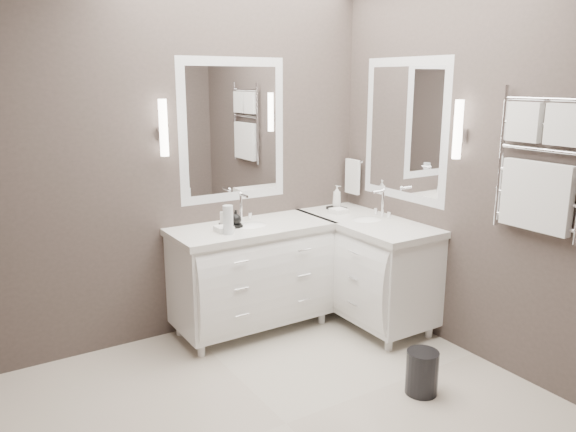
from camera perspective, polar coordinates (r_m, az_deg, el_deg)
floor at (r=3.45m, az=-0.22°, el=-20.40°), size 3.20×3.00×0.01m
wall_back at (r=4.25m, az=-11.08°, el=5.58°), size 3.20×0.01×2.70m
wall_front at (r=1.86m, az=25.17°, el=-5.78°), size 3.20×0.01×2.70m
wall_right at (r=3.99m, az=19.76°, el=4.51°), size 0.01×3.00×2.70m
vanity_back at (r=4.39m, az=-3.72°, el=-5.57°), size 1.24×0.59×0.97m
vanity_right at (r=4.61m, az=7.89°, el=-4.75°), size 0.59×1.24×0.97m
mirror_back at (r=4.40m, az=-5.59°, el=8.64°), size 0.90×0.02×1.10m
mirror_right at (r=4.49m, az=11.77°, el=8.53°), size 0.02×0.90×1.10m
sconce_back at (r=4.11m, az=-12.53°, el=8.63°), size 0.06×0.06×0.40m
sconce_right at (r=4.04m, az=16.87°, el=8.30°), size 0.06×0.06×0.40m
towel_bar_corner at (r=4.93m, az=6.58°, el=4.07°), size 0.03×0.22×0.30m
towel_ladder at (r=3.71m, az=24.11°, el=4.15°), size 0.06×0.58×0.90m
waste_bin at (r=3.75m, az=13.45°, el=-15.19°), size 0.24×0.24×0.28m
amenity_tray_back at (r=4.25m, az=-5.84°, el=-0.96°), size 0.19×0.16×0.02m
amenity_tray_right at (r=4.82m, az=4.96°, el=0.79°), size 0.13×0.16×0.02m
water_bottle at (r=4.03m, az=-6.11°, el=-0.39°), size 0.09×0.09×0.21m
soap_bottle_a at (r=4.23m, az=-6.35°, el=0.12°), size 0.07×0.07×0.14m
soap_bottle_b at (r=4.22m, az=-5.32°, el=-0.11°), size 0.09×0.09×0.11m
soap_bottle_c at (r=4.79m, az=4.98°, el=2.01°), size 0.10×0.10×0.19m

